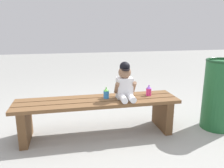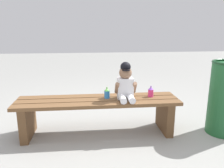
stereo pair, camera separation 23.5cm
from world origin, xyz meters
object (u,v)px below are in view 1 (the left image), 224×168
(sippy_cup_left, at_px, (106,93))
(sippy_cup_right, at_px, (149,91))
(park_bench, at_px, (98,110))
(child_figure, at_px, (125,83))
(trash_bin, at_px, (219,94))

(sippy_cup_left, bearing_deg, sippy_cup_right, 0.00)
(park_bench, bearing_deg, child_figure, -3.44)
(sippy_cup_left, distance_m, sippy_cup_right, 0.49)
(park_bench, height_order, trash_bin, trash_bin)
(park_bench, height_order, sippy_cup_left, sippy_cup_left)
(child_figure, bearing_deg, park_bench, 176.56)
(sippy_cup_right, xyz_separation_m, trash_bin, (0.80, -0.16, -0.05))
(child_figure, bearing_deg, sippy_cup_left, 164.95)
(park_bench, relative_size, sippy_cup_left, 14.18)
(child_figure, bearing_deg, sippy_cup_right, 10.13)
(park_bench, relative_size, child_figure, 4.34)
(child_figure, distance_m, sippy_cup_left, 0.24)
(trash_bin, bearing_deg, sippy_cup_left, 173.15)
(child_figure, distance_m, sippy_cup_right, 0.32)
(child_figure, relative_size, trash_bin, 0.50)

